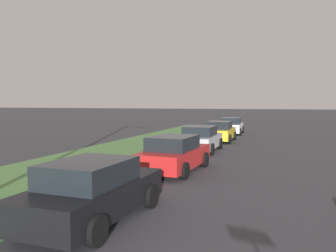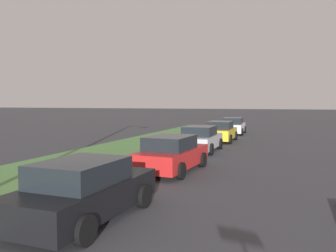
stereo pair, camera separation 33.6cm
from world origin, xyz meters
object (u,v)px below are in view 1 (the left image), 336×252
parked_car_silver (201,139)px  parked_car_yellow (220,132)px  parked_car_white (231,126)px  parked_car_black (93,191)px  parked_car_red (174,154)px

parked_car_silver → parked_car_yellow: same height
parked_car_white → parked_car_black: bearing=178.4°
parked_car_yellow → parked_car_red: bearing=-179.7°
parked_car_silver → parked_car_black: bearing=-179.2°
parked_car_black → parked_car_yellow: bearing=2.5°
parked_car_red → parked_car_silver: same height
parked_car_silver → parked_car_white: same height
parked_car_black → parked_car_red: same height
parked_car_black → parked_car_white: same height
parked_car_black → parked_car_yellow: (17.85, 0.23, 0.00)m
parked_car_red → parked_car_white: 17.76m
parked_car_red → parked_car_yellow: (11.54, 0.25, 0.00)m
parked_car_yellow → parked_car_white: 6.22m
parked_car_yellow → parked_car_silver: bearing=178.0°
parked_car_red → parked_car_silver: size_ratio=1.02×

